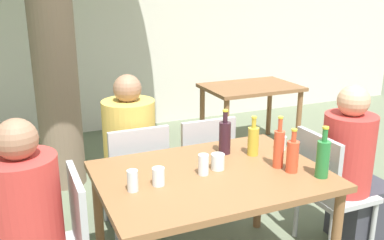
{
  "coord_description": "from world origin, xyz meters",
  "views": [
    {
      "loc": [
        -1.05,
        -2.14,
        1.82
      ],
      "look_at": [
        0.0,
        0.3,
        1.0
      ],
      "focal_mm": 40.0,
      "sensor_mm": 36.0,
      "label": 1
    }
  ],
  "objects_px": {
    "patio_chair_3": "(202,163)",
    "drinking_glass_0": "(203,164)",
    "drinking_glass_2": "(218,162)",
    "dining_table_back": "(251,95)",
    "patio_chair_1": "(328,185)",
    "drinking_glass_4": "(133,181)",
    "drinking_glass_3": "(281,143)",
    "person_seated_2": "(128,156)",
    "person_seated_1": "(354,174)",
    "patio_chair_2": "(136,174)",
    "dining_table_front": "(211,185)",
    "wine_bottle_2": "(225,137)",
    "green_bottle_1": "(323,158)",
    "soda_bottle_0": "(279,148)",
    "soda_bottle_3": "(293,155)",
    "oil_cruet_4": "(253,140)",
    "drinking_glass_1": "(158,177)"
  },
  "relations": [
    {
      "from": "patio_chair_3",
      "to": "drinking_glass_0",
      "type": "height_order",
      "value": "patio_chair_3"
    },
    {
      "from": "drinking_glass_2",
      "to": "dining_table_back",
      "type": "bearing_deg",
      "value": 54.33
    },
    {
      "from": "patio_chair_1",
      "to": "drinking_glass_4",
      "type": "height_order",
      "value": "patio_chair_1"
    },
    {
      "from": "drinking_glass_3",
      "to": "drinking_glass_4",
      "type": "relative_size",
      "value": 0.78
    },
    {
      "from": "dining_table_back",
      "to": "drinking_glass_0",
      "type": "bearing_deg",
      "value": -127.32
    },
    {
      "from": "person_seated_2",
      "to": "drinking_glass_0",
      "type": "bearing_deg",
      "value": 102.95
    },
    {
      "from": "drinking_glass_2",
      "to": "drinking_glass_4",
      "type": "relative_size",
      "value": 0.81
    },
    {
      "from": "person_seated_1",
      "to": "drinking_glass_3",
      "type": "distance_m",
      "value": 0.61
    },
    {
      "from": "patio_chair_2",
      "to": "dining_table_front",
      "type": "bearing_deg",
      "value": 110.65
    },
    {
      "from": "dining_table_front",
      "to": "drinking_glass_2",
      "type": "xyz_separation_m",
      "value": [
        0.06,
        0.04,
        0.13
      ]
    },
    {
      "from": "drinking_glass_2",
      "to": "drinking_glass_3",
      "type": "distance_m",
      "value": 0.57
    },
    {
      "from": "dining_table_back",
      "to": "drinking_glass_0",
      "type": "distance_m",
      "value": 2.54
    },
    {
      "from": "dining_table_front",
      "to": "drinking_glass_2",
      "type": "bearing_deg",
      "value": 32.12
    },
    {
      "from": "wine_bottle_2",
      "to": "drinking_glass_2",
      "type": "distance_m",
      "value": 0.28
    },
    {
      "from": "green_bottle_1",
      "to": "drinking_glass_3",
      "type": "bearing_deg",
      "value": 84.96
    },
    {
      "from": "soda_bottle_0",
      "to": "patio_chair_1",
      "type": "bearing_deg",
      "value": 9.58
    },
    {
      "from": "patio_chair_3",
      "to": "soda_bottle_3",
      "type": "bearing_deg",
      "value": 101.48
    },
    {
      "from": "dining_table_back",
      "to": "person_seated_2",
      "type": "bearing_deg",
      "value": -148.53
    },
    {
      "from": "person_seated_2",
      "to": "soda_bottle_0",
      "type": "xyz_separation_m",
      "value": [
        0.69,
        -1.03,
        0.32
      ]
    },
    {
      "from": "patio_chair_1",
      "to": "oil_cruet_4",
      "type": "distance_m",
      "value": 0.66
    },
    {
      "from": "dining_table_back",
      "to": "soda_bottle_0",
      "type": "distance_m",
      "value": 2.37
    },
    {
      "from": "patio_chair_3",
      "to": "soda_bottle_3",
      "type": "height_order",
      "value": "soda_bottle_3"
    },
    {
      "from": "patio_chair_2",
      "to": "drinking_glass_1",
      "type": "relative_size",
      "value": 8.48
    },
    {
      "from": "dining_table_back",
      "to": "oil_cruet_4",
      "type": "xyz_separation_m",
      "value": [
        -1.1,
        -1.86,
        0.22
      ]
    },
    {
      "from": "dining_table_back",
      "to": "patio_chair_3",
      "type": "relative_size",
      "value": 1.21
    },
    {
      "from": "green_bottle_1",
      "to": "patio_chair_1",
      "type": "bearing_deg",
      "value": 42.07
    },
    {
      "from": "patio_chair_1",
      "to": "green_bottle_1",
      "type": "distance_m",
      "value": 0.6
    },
    {
      "from": "dining_table_back",
      "to": "drinking_glass_2",
      "type": "height_order",
      "value": "drinking_glass_2"
    },
    {
      "from": "patio_chair_1",
      "to": "drinking_glass_1",
      "type": "relative_size",
      "value": 8.48
    },
    {
      "from": "patio_chair_2",
      "to": "drinking_glass_2",
      "type": "relative_size",
      "value": 8.96
    },
    {
      "from": "drinking_glass_0",
      "to": "person_seated_1",
      "type": "bearing_deg",
      "value": -0.13
    },
    {
      "from": "patio_chair_3",
      "to": "oil_cruet_4",
      "type": "distance_m",
      "value": 0.68
    },
    {
      "from": "soda_bottle_0",
      "to": "oil_cruet_4",
      "type": "distance_m",
      "value": 0.24
    },
    {
      "from": "green_bottle_1",
      "to": "drinking_glass_2",
      "type": "xyz_separation_m",
      "value": [
        -0.51,
        0.35,
        -0.07
      ]
    },
    {
      "from": "patio_chair_1",
      "to": "wine_bottle_2",
      "type": "height_order",
      "value": "wine_bottle_2"
    },
    {
      "from": "person_seated_1",
      "to": "soda_bottle_0",
      "type": "height_order",
      "value": "person_seated_1"
    },
    {
      "from": "dining_table_front",
      "to": "person_seated_2",
      "type": "distance_m",
      "value": 0.99
    },
    {
      "from": "green_bottle_1",
      "to": "drinking_glass_2",
      "type": "relative_size",
      "value": 3.18
    },
    {
      "from": "oil_cruet_4",
      "to": "patio_chair_3",
      "type": "bearing_deg",
      "value": 100.97
    },
    {
      "from": "drinking_glass_1",
      "to": "drinking_glass_3",
      "type": "distance_m",
      "value": 0.98
    },
    {
      "from": "wine_bottle_2",
      "to": "soda_bottle_0",
      "type": "bearing_deg",
      "value": -60.22
    },
    {
      "from": "dining_table_back",
      "to": "drinking_glass_0",
      "type": "relative_size",
      "value": 8.45
    },
    {
      "from": "person_seated_2",
      "to": "drinking_glass_4",
      "type": "distance_m",
      "value": 1.05
    },
    {
      "from": "soda_bottle_3",
      "to": "drinking_glass_4",
      "type": "relative_size",
      "value": 2.26
    },
    {
      "from": "patio_chair_3",
      "to": "drinking_glass_4",
      "type": "height_order",
      "value": "patio_chair_3"
    },
    {
      "from": "patio_chair_1",
      "to": "patio_chair_3",
      "type": "relative_size",
      "value": 1.0
    },
    {
      "from": "patio_chair_3",
      "to": "oil_cruet_4",
      "type": "xyz_separation_m",
      "value": [
        0.11,
        -0.57,
        0.36
      ]
    },
    {
      "from": "patio_chair_2",
      "to": "soda_bottle_3",
      "type": "relative_size",
      "value": 3.22
    },
    {
      "from": "dining_table_back",
      "to": "patio_chair_2",
      "type": "relative_size",
      "value": 1.21
    },
    {
      "from": "soda_bottle_0",
      "to": "wine_bottle_2",
      "type": "xyz_separation_m",
      "value": [
        -0.2,
        0.34,
        -0.01
      ]
    }
  ]
}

